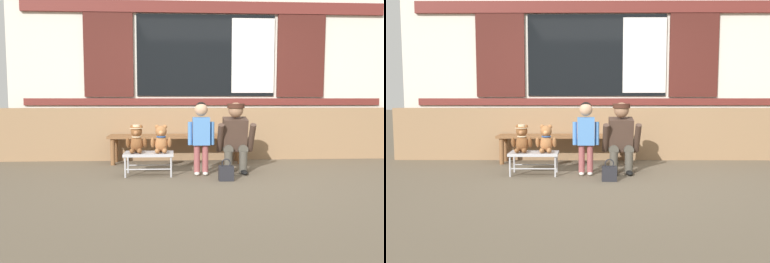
{
  "view_description": "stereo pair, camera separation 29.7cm",
  "coord_description": "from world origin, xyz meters",
  "views": [
    {
      "loc": [
        -0.58,
        -4.56,
        0.99
      ],
      "look_at": [
        -0.32,
        0.41,
        0.55
      ],
      "focal_mm": 33.96,
      "sensor_mm": 36.0,
      "label": 1
    },
    {
      "loc": [
        -0.28,
        -4.57,
        0.99
      ],
      "look_at": [
        -0.32,
        0.41,
        0.55
      ],
      "focal_mm": 33.96,
      "sensor_mm": 36.0,
      "label": 2
    }
  ],
  "objects": [
    {
      "name": "handbag_on_ground",
      "position": [
        0.07,
        -0.21,
        0.1
      ],
      "size": [
        0.18,
        0.11,
        0.27
      ],
      "color": "#232328",
      "rests_on": "ground"
    },
    {
      "name": "small_display_bench",
      "position": [
        -0.9,
        0.16,
        0.27
      ],
      "size": [
        0.64,
        0.36,
        0.3
      ],
      "color": "#BCBCC1",
      "rests_on": "ground"
    },
    {
      "name": "teddy_bear_plain",
      "position": [
        -0.74,
        0.16,
        0.46
      ],
      "size": [
        0.28,
        0.26,
        0.36
      ],
      "color": "#A86B3D",
      "rests_on": "small_display_bench"
    },
    {
      "name": "ground_plane",
      "position": [
        0.0,
        0.0,
        0.0
      ],
      "size": [
        60.0,
        60.0,
        0.0
      ],
      "primitive_type": "plane",
      "color": "brown"
    },
    {
      "name": "wooden_bench_long",
      "position": [
        -0.52,
        1.06,
        0.37
      ],
      "size": [
        2.1,
        0.4,
        0.44
      ],
      "color": "brown",
      "rests_on": "ground"
    },
    {
      "name": "adult_crouching",
      "position": [
        0.27,
        0.29,
        0.48
      ],
      "size": [
        0.5,
        0.49,
        0.95
      ],
      "color": "#4C473D",
      "rests_on": "ground"
    },
    {
      "name": "shop_facade",
      "position": [
        0.0,
        1.94,
        1.76
      ],
      "size": [
        6.82,
        0.26,
        3.5
      ],
      "color": "silver",
      "rests_on": "ground"
    },
    {
      "name": "brick_low_wall",
      "position": [
        0.0,
        1.43,
        0.42
      ],
      "size": [
        6.68,
        0.25,
        0.85
      ],
      "primitive_type": "cube",
      "color": "#997551",
      "rests_on": "ground"
    },
    {
      "name": "child_standing",
      "position": [
        -0.22,
        0.13,
        0.59
      ],
      "size": [
        0.35,
        0.18,
        0.96
      ],
      "color": "#994C4C",
      "rests_on": "ground"
    },
    {
      "name": "teddy_bear_with_hat",
      "position": [
        -1.06,
        0.16,
        0.47
      ],
      "size": [
        0.28,
        0.27,
        0.36
      ],
      "color": "brown",
      "rests_on": "small_display_bench"
    }
  ]
}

